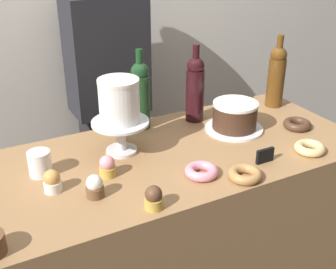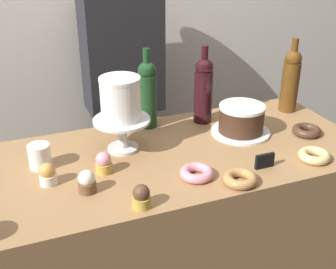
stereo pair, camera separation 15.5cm
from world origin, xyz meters
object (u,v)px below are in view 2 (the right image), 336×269
at_px(coffee_cup_ceramic, 40,156).
at_px(barista_figure, 124,109).
at_px(white_layer_cake, 121,99).
at_px(donut_maple, 240,179).
at_px(cupcake_strawberry, 104,163).
at_px(cupcake_chocolate, 141,197).
at_px(cupcake_vanilla, 87,182).
at_px(donut_chocolate, 307,131).
at_px(cake_stand_pedestal, 122,129).
at_px(wine_bottle_amber, 291,79).
at_px(wine_bottle_dark_red, 204,89).
at_px(wine_bottle_green, 147,93).
at_px(chocolate_round_cake, 241,118).
at_px(donut_glazed, 314,156).
at_px(price_sign_chalkboard, 265,161).
at_px(cupcake_caramel, 48,174).
at_px(donut_pink, 197,173).

bearing_deg(coffee_cup_ceramic, barista_figure, 51.80).
relative_size(white_layer_cake, donut_maple, 1.39).
xyz_separation_m(cupcake_strawberry, coffee_cup_ceramic, (-0.19, 0.11, 0.01)).
relative_size(cupcake_chocolate, cupcake_vanilla, 1.00).
xyz_separation_m(donut_maple, barista_figure, (-0.12, 0.93, -0.10)).
relative_size(cupcake_chocolate, donut_maple, 0.66).
xyz_separation_m(white_layer_cake, donut_chocolate, (0.71, -0.14, -0.19)).
xyz_separation_m(cupcake_chocolate, barista_figure, (0.22, 0.94, -0.12)).
bearing_deg(cake_stand_pedestal, cupcake_vanilla, -128.29).
bearing_deg(barista_figure, wine_bottle_amber, -37.66).
bearing_deg(wine_bottle_dark_red, wine_bottle_green, 170.22).
bearing_deg(barista_figure, cake_stand_pedestal, -106.38).
distance_m(chocolate_round_cake, barista_figure, 0.70).
bearing_deg(chocolate_round_cake, coffee_cup_ceramic, 178.87).
height_order(cake_stand_pedestal, barista_figure, barista_figure).
relative_size(cake_stand_pedestal, chocolate_round_cake, 1.15).
distance_m(donut_glazed, donut_chocolate, 0.21).
distance_m(chocolate_round_cake, price_sign_chalkboard, 0.28).
bearing_deg(barista_figure, cupcake_strawberry, -111.11).
distance_m(cupcake_caramel, cupcake_chocolate, 0.33).
height_order(cupcake_vanilla, donut_chocolate, cupcake_vanilla).
height_order(donut_pink, coffee_cup_ceramic, coffee_cup_ceramic).
bearing_deg(wine_bottle_amber, cake_stand_pedestal, -173.23).
relative_size(cake_stand_pedestal, wine_bottle_green, 0.64).
xyz_separation_m(white_layer_cake, donut_maple, (0.29, -0.36, -0.19)).
bearing_deg(cupcake_caramel, coffee_cup_ceramic, 95.10).
bearing_deg(cupcake_vanilla, price_sign_chalkboard, -7.19).
distance_m(wine_bottle_green, coffee_cup_ceramic, 0.50).
xyz_separation_m(cake_stand_pedestal, cupcake_chocolate, (-0.05, -0.37, -0.05)).
distance_m(cupcake_caramel, donut_chocolate, 1.00).
xyz_separation_m(donut_chocolate, coffee_cup_ceramic, (-1.01, 0.12, 0.03)).
bearing_deg(barista_figure, chocolate_round_cake, -63.21).
bearing_deg(donut_glazed, donut_chocolate, 59.64).
xyz_separation_m(cake_stand_pedestal, barista_figure, (0.17, 0.57, -0.17)).
relative_size(wine_bottle_amber, donut_maple, 2.91).
distance_m(cupcake_chocolate, donut_chocolate, 0.80).
distance_m(price_sign_chalkboard, barista_figure, 0.92).
bearing_deg(donut_pink, wine_bottle_amber, 31.02).
relative_size(donut_glazed, barista_figure, 0.07).
xyz_separation_m(cupcake_strawberry, donut_maple, (0.39, -0.23, -0.02)).
bearing_deg(donut_glazed, coffee_cup_ceramic, 161.69).
bearing_deg(donut_pink, barista_figure, 90.24).
xyz_separation_m(donut_pink, barista_figure, (-0.00, 0.85, -0.10)).
xyz_separation_m(cupcake_caramel, cupcake_strawberry, (0.18, 0.01, 0.00)).
distance_m(chocolate_round_cake, wine_bottle_dark_red, 0.20).
bearing_deg(chocolate_round_cake, white_layer_cake, 175.60).
xyz_separation_m(wine_bottle_amber, donut_chocolate, (-0.07, -0.24, -0.13)).
relative_size(cupcake_strawberry, donut_glazed, 0.66).
bearing_deg(barista_figure, coffee_cup_ceramic, -128.20).
height_order(cupcake_chocolate, cupcake_vanilla, same).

